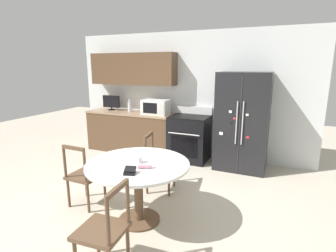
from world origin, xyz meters
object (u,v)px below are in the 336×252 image
(countertop_tv, at_px, (111,102))
(candle_glass, at_px, (139,160))
(refrigerator, at_px, (242,122))
(oven_range, at_px, (189,138))
(dining_chair_left, at_px, (84,176))
(dining_chair_far, at_px, (159,164))
(microwave, at_px, (156,107))
(dining_chair_near, at_px, (104,231))
(counter_bottle, at_px, (130,106))
(wallet, at_px, (130,171))

(countertop_tv, distance_m, candle_glass, 3.24)
(refrigerator, bearing_deg, countertop_tv, 177.50)
(oven_range, distance_m, dining_chair_left, 2.43)
(dining_chair_far, height_order, candle_glass, dining_chair_far)
(microwave, height_order, countertop_tv, countertop_tv)
(refrigerator, distance_m, dining_chair_near, 3.30)
(refrigerator, bearing_deg, dining_chair_left, -127.66)
(countertop_tv, xyz_separation_m, dining_chair_left, (1.24, -2.41, -0.65))
(refrigerator, relative_size, dining_chair_far, 2.00)
(dining_chair_left, xyz_separation_m, dining_chair_far, (0.74, 0.83, 0.00))
(microwave, xyz_separation_m, counter_bottle, (-0.69, 0.07, -0.04))
(microwave, bearing_deg, wallet, -69.47)
(oven_range, relative_size, wallet, 6.88)
(countertop_tv, bearing_deg, dining_chair_far, -38.70)
(counter_bottle, relative_size, candle_glass, 3.71)
(dining_chair_near, relative_size, wallet, 5.75)
(microwave, relative_size, counter_bottle, 1.80)
(refrigerator, relative_size, countertop_tv, 4.15)
(countertop_tv, relative_size, dining_chair_far, 0.48)
(dining_chair_far, relative_size, candle_glass, 10.83)
(countertop_tv, height_order, dining_chair_far, countertop_tv)
(refrigerator, distance_m, counter_bottle, 2.50)
(refrigerator, bearing_deg, microwave, 178.70)
(dining_chair_near, bearing_deg, candle_glass, 3.97)
(counter_bottle, xyz_separation_m, dining_chair_far, (1.47, -1.56, -0.58))
(microwave, height_order, dining_chair_near, microwave)
(dining_chair_near, height_order, candle_glass, dining_chair_near)
(refrigerator, distance_m, countertop_tv, 3.01)
(refrigerator, relative_size, candle_glass, 21.63)
(microwave, relative_size, dining_chair_near, 0.62)
(candle_glass, bearing_deg, countertop_tv, 131.09)
(candle_glass, height_order, wallet, candle_glass)
(microwave, bearing_deg, dining_chair_near, -71.91)
(dining_chair_near, relative_size, dining_chair_far, 1.00)
(dining_chair_left, height_order, dining_chair_near, same)
(dining_chair_left, distance_m, dining_chair_far, 1.11)
(countertop_tv, distance_m, counter_bottle, 0.51)
(refrigerator, height_order, wallet, refrigerator)
(oven_range, bearing_deg, dining_chair_far, -89.33)
(oven_range, bearing_deg, wallet, -84.98)
(oven_range, height_order, dining_chair_far, oven_range)
(refrigerator, xyz_separation_m, wallet, (-0.80, -2.63, -0.10))
(refrigerator, bearing_deg, counter_bottle, 177.51)
(countertop_tv, height_order, counter_bottle, countertop_tv)
(oven_range, bearing_deg, dining_chair_left, -107.34)
(dining_chair_near, bearing_deg, refrigerator, -17.49)
(refrigerator, distance_m, dining_chair_far, 1.84)
(dining_chair_left, height_order, wallet, dining_chair_left)
(counter_bottle, xyz_separation_m, dining_chair_near, (1.74, -3.29, -0.58))
(dining_chair_left, xyz_separation_m, dining_chair_near, (1.01, -0.90, 0.00))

